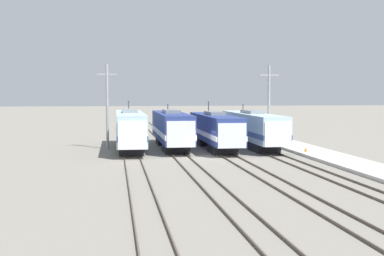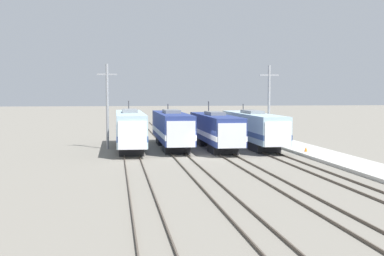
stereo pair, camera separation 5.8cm
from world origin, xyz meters
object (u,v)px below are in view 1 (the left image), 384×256
Objects in this scene: locomotive_far_left at (130,129)px; catenary_tower_left at (107,104)px; locomotive_center_left at (172,129)px; locomotive_far_right at (253,128)px; traffic_cone at (306,149)px; locomotive_center_right at (216,130)px; catenary_tower_right at (269,104)px.

catenary_tower_left reaches higher than locomotive_far_left.
catenary_tower_left is at bearing 174.73° from locomotive_center_left.
traffic_cone is at bearing -66.49° from locomotive_far_right.
catenary_tower_right is (6.53, 1.99, 2.75)m from locomotive_center_right.
locomotive_far_left is 0.92× the size of locomotive_far_right.
locomotive_far_right is at bearing 1.35° from locomotive_center_left.
locomotive_far_left is 18.48m from traffic_cone.
catenary_tower_right is at bearing 5.71° from locomotive_far_left.
traffic_cone is (17.19, -6.57, -1.72)m from locomotive_far_left.
catenary_tower_left is at bearing 178.49° from locomotive_far_right.
locomotive_center_right is at bearing -161.24° from locomotive_far_right.
catenary_tower_left is at bearing 146.47° from locomotive_far_left.
locomotive_far_right is at bearing 4.75° from locomotive_far_left.
locomotive_center_right is 7.36m from catenary_tower_right.
locomotive_far_right is (13.83, 1.15, -0.10)m from locomotive_far_left.
locomotive_center_left is at bearing -176.69° from catenary_tower_right.
locomotive_center_left is 37.90× the size of traffic_cone.
locomotive_center_left reaches higher than traffic_cone.
locomotive_far_left is at bearing -175.25° from locomotive_far_right.
catenary_tower_right reaches higher than locomotive_center_right.
catenary_tower_left is (-11.60, 1.99, 2.75)m from locomotive_center_right.
locomotive_center_left is 7.51m from catenary_tower_left.
locomotive_far_right is 3.35m from catenary_tower_right.
locomotive_center_left is at bearing -5.27° from catenary_tower_left.
catenary_tower_right is at bearing 0.00° from catenary_tower_left.
locomotive_far_right is 2.13× the size of catenary_tower_left.
catenary_tower_right is at bearing 12.54° from locomotive_far_right.
locomotive_center_right is 4.87m from locomotive_far_right.
catenary_tower_right is (18.13, 0.00, 0.00)m from catenary_tower_left.
locomotive_center_left is at bearing 11.43° from locomotive_far_left.
catenary_tower_right is at bearing 99.99° from traffic_cone.
traffic_cone is at bearing -30.81° from locomotive_center_left.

